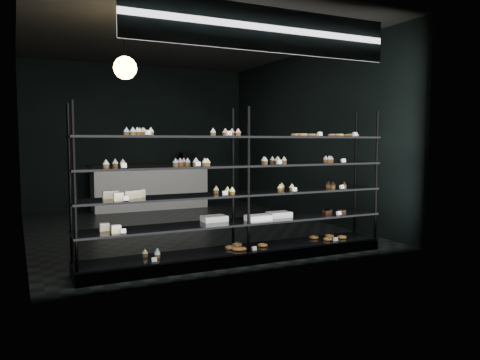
{
  "coord_description": "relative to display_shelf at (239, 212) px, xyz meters",
  "views": [
    {
      "loc": [
        -2.58,
        -7.62,
        1.5
      ],
      "look_at": [
        0.18,
        -1.9,
        0.97
      ],
      "focal_mm": 35.0,
      "sensor_mm": 36.0,
      "label": 1
    }
  ],
  "objects": [
    {
      "name": "pendant_lamp",
      "position": [
        -1.15,
        1.04,
        1.82
      ],
      "size": [
        0.3,
        0.3,
        0.88
      ],
      "color": "black",
      "rests_on": "room"
    },
    {
      "name": "room",
      "position": [
        0.1,
        2.45,
        0.97
      ],
      "size": [
        5.01,
        6.01,
        3.2
      ],
      "color": "black",
      "rests_on": "ground"
    },
    {
      "name": "display_shelf",
      "position": [
        0.0,
        0.0,
        0.0
      ],
      "size": [
        4.0,
        0.5,
        1.91
      ],
      "color": "black",
      "rests_on": "room"
    },
    {
      "name": "service_counter",
      "position": [
        0.2,
        4.95,
        -0.13
      ],
      "size": [
        2.58,
        0.65,
        1.23
      ],
      "color": "silver",
      "rests_on": "room"
    },
    {
      "name": "signage",
      "position": [
        0.1,
        -0.48,
        2.12
      ],
      "size": [
        3.3,
        0.05,
        0.5
      ],
      "color": "#0B1039",
      "rests_on": "room"
    }
  ]
}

